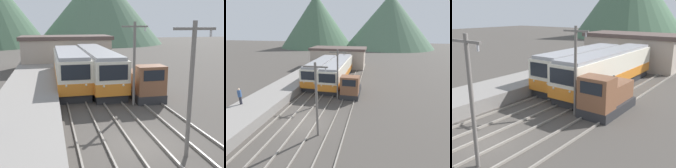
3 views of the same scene
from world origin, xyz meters
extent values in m
plane|color=#47423D|center=(0.00, 0.00, 0.00)|extent=(200.00, 200.00, 0.00)
cube|color=gray|center=(-3.32, 0.00, 0.07)|extent=(0.10, 60.00, 0.14)
cube|color=gray|center=(-1.88, 0.00, 0.07)|extent=(0.10, 60.00, 0.14)
cube|color=gray|center=(-0.52, 0.00, 0.07)|extent=(0.10, 60.00, 0.14)
cube|color=gray|center=(0.92, 0.00, 0.07)|extent=(0.10, 60.00, 0.14)
cube|color=gray|center=(2.48, 0.00, 0.07)|extent=(0.10, 60.00, 0.14)
cube|color=gray|center=(3.92, 0.00, 0.07)|extent=(0.10, 60.00, 0.14)
cube|color=#28282B|center=(-2.60, 13.83, 0.35)|extent=(2.58, 11.86, 0.70)
cube|color=silver|center=(-2.60, 13.83, 2.04)|extent=(2.80, 12.35, 2.69)
cube|color=orange|center=(-2.60, 13.83, 1.18)|extent=(2.84, 12.39, 0.97)
cube|color=black|center=(-2.60, 7.62, 2.58)|extent=(2.24, 0.06, 1.18)
sphere|color=silver|center=(-3.37, 7.61, 1.56)|extent=(0.18, 0.18, 0.18)
sphere|color=silver|center=(-1.83, 7.61, 1.56)|extent=(0.18, 0.18, 0.18)
cube|color=#939399|center=(-2.60, 13.83, 3.53)|extent=(2.46, 11.86, 0.28)
cube|color=#28282B|center=(0.20, 14.38, 0.35)|extent=(2.58, 14.40, 0.70)
cube|color=silver|center=(0.20, 14.38, 2.04)|extent=(2.80, 15.00, 2.69)
cube|color=orange|center=(0.20, 14.38, 1.18)|extent=(2.84, 15.04, 0.97)
cube|color=black|center=(0.20, 6.85, 2.58)|extent=(2.24, 0.06, 1.18)
sphere|color=silver|center=(-0.57, 6.84, 1.56)|extent=(0.18, 0.18, 0.18)
sphere|color=silver|center=(0.97, 6.84, 1.56)|extent=(0.18, 0.18, 0.18)
cube|color=#939399|center=(0.20, 14.38, 3.53)|extent=(2.46, 14.40, 0.28)
cube|color=#28282B|center=(3.20, 8.66, 0.35)|extent=(2.40, 5.04, 0.70)
cube|color=brown|center=(3.20, 6.95, 1.85)|extent=(2.28, 1.61, 2.30)
cube|color=black|center=(3.20, 6.12, 2.36)|extent=(1.68, 0.04, 0.83)
cube|color=brown|center=(3.20, 9.47, 1.40)|extent=(1.92, 3.33, 1.40)
cylinder|color=black|center=(3.20, 9.47, 2.35)|extent=(0.16, 0.16, 0.50)
cylinder|color=slate|center=(1.70, -1.76, 3.19)|extent=(0.20, 0.20, 6.37)
cube|color=slate|center=(1.70, -1.76, 6.02)|extent=(2.00, 0.12, 0.12)
cylinder|color=#B2B2B7|center=(2.50, -1.76, 5.82)|extent=(0.10, 0.10, 0.30)
cylinder|color=slate|center=(1.70, 6.49, 3.19)|extent=(0.20, 0.20, 6.37)
cube|color=slate|center=(1.70, 6.49, 6.02)|extent=(2.00, 0.12, 0.12)
cylinder|color=#B2B2B7|center=(2.50, 6.49, 5.82)|extent=(0.10, 0.10, 0.30)
cube|color=#AD9E8E|center=(-2.13, 26.00, 2.01)|extent=(12.00, 6.00, 4.03)
cube|color=#51423D|center=(-2.13, 26.00, 4.28)|extent=(12.60, 6.30, 0.50)
camera|label=1|loc=(-4.47, -12.18, 6.26)|focal=42.00mm
camera|label=2|loc=(6.05, -14.16, 8.85)|focal=28.00mm
camera|label=3|loc=(11.75, -8.21, 7.21)|focal=42.00mm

